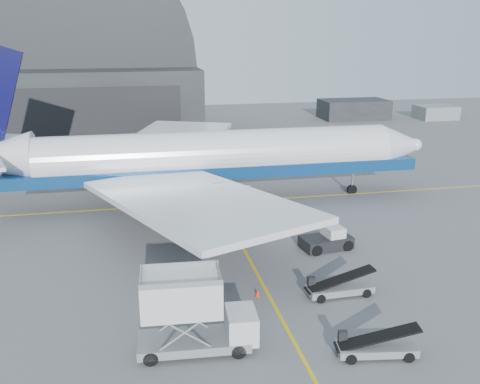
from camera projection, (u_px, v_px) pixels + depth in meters
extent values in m
plane|color=#565659|center=(262.00, 283.00, 40.14)|extent=(200.00, 200.00, 0.00)
cube|color=gold|center=(218.00, 202.00, 58.88)|extent=(80.00, 0.25, 0.02)
cube|color=gold|center=(269.00, 295.00, 38.26)|extent=(0.25, 40.00, 0.02)
cube|color=black|center=(55.00, 102.00, 95.09)|extent=(50.00, 28.00, 12.00)
cube|color=black|center=(44.00, 120.00, 82.16)|extent=(42.00, 0.40, 9.50)
cube|color=black|center=(353.00, 118.00, 114.95)|extent=(14.00, 8.00, 4.00)
cube|color=gray|center=(435.00, 119.00, 114.48)|extent=(8.00, 6.00, 2.80)
cylinder|color=white|center=(218.00, 154.00, 57.49)|extent=(37.64, 5.02, 5.02)
cone|color=white|center=(399.00, 146.00, 61.56)|extent=(4.60, 5.02, 5.02)
sphere|color=white|center=(415.00, 145.00, 61.96)|extent=(1.46, 1.46, 1.46)
cube|color=black|center=(389.00, 141.00, 61.14)|extent=(2.72, 2.30, 0.73)
cube|color=navy|center=(218.00, 168.00, 57.96)|extent=(43.91, 5.07, 1.25)
cube|color=white|center=(194.00, 200.00, 45.23)|extent=(19.28, 25.63, 1.53)
cube|color=white|center=(170.00, 142.00, 68.75)|extent=(19.28, 25.63, 1.53)
cylinder|color=gray|center=(222.00, 202.00, 50.24)|extent=(5.44, 2.82, 2.82)
cylinder|color=gray|center=(199.00, 161.00, 65.92)|extent=(5.44, 2.82, 2.82)
cylinder|color=#A5A5AA|center=(352.00, 181.00, 61.67)|extent=(0.29, 0.29, 2.93)
cylinder|color=black|center=(352.00, 190.00, 61.95)|extent=(1.15, 0.37, 1.15)
cylinder|color=black|center=(204.00, 207.00, 55.36)|extent=(1.36, 0.47, 1.36)
cylinder|color=black|center=(196.00, 189.00, 61.63)|extent=(1.36, 0.47, 1.36)
cube|color=gray|center=(194.00, 341.00, 31.50)|extent=(6.69, 3.02, 0.55)
cube|color=silver|center=(241.00, 325.00, 31.63)|extent=(1.90, 2.61, 1.74)
cube|color=black|center=(255.00, 320.00, 31.66)|extent=(0.22, 2.07, 0.98)
cube|color=silver|center=(181.00, 295.00, 30.51)|extent=(4.74, 3.00, 2.18)
cylinder|color=black|center=(239.00, 351.00, 30.80)|extent=(0.89, 0.38, 0.87)
cylinder|color=black|center=(234.00, 330.00, 32.97)|extent=(0.89, 0.38, 0.87)
cylinder|color=black|center=(151.00, 358.00, 30.13)|extent=(0.89, 0.38, 0.87)
cylinder|color=black|center=(151.00, 336.00, 32.30)|extent=(0.89, 0.38, 0.87)
cube|color=black|center=(326.00, 242.00, 46.32)|extent=(4.63, 3.02, 0.97)
cube|color=silver|center=(333.00, 232.00, 46.29)|extent=(1.80, 2.15, 0.97)
cylinder|color=black|center=(348.00, 246.00, 45.91)|extent=(1.02, 0.53, 0.97)
cylinder|color=black|center=(335.00, 237.00, 47.84)|extent=(1.02, 0.53, 0.97)
cylinder|color=black|center=(316.00, 251.00, 44.89)|extent=(1.02, 0.53, 0.97)
cylinder|color=black|center=(305.00, 242.00, 46.82)|extent=(1.02, 0.53, 0.97)
cube|color=gray|center=(376.00, 348.00, 31.03)|extent=(4.77, 2.24, 0.47)
cube|color=black|center=(377.00, 337.00, 30.82)|extent=(4.99, 1.77, 1.33)
cube|color=black|center=(343.00, 336.00, 31.33)|extent=(0.58, 0.49, 0.63)
cylinder|color=black|center=(409.00, 357.00, 30.46)|extent=(0.66, 0.35, 0.63)
cylinder|color=black|center=(400.00, 343.00, 31.86)|extent=(0.66, 0.35, 0.63)
cylinder|color=black|center=(351.00, 359.00, 30.29)|extent=(0.66, 0.35, 0.63)
cylinder|color=black|center=(345.00, 344.00, 31.69)|extent=(0.66, 0.35, 0.63)
cube|color=gray|center=(340.00, 289.00, 38.12)|extent=(4.81, 1.79, 0.49)
cube|color=black|center=(340.00, 279.00, 37.90)|extent=(5.09, 1.27, 1.38)
cube|color=black|center=(311.00, 281.00, 38.08)|extent=(0.56, 0.45, 0.65)
cylinder|color=black|center=(366.00, 293.00, 37.86)|extent=(0.66, 0.29, 0.65)
cylinder|color=black|center=(357.00, 284.00, 39.26)|extent=(0.66, 0.29, 0.65)
cylinder|color=black|center=(321.00, 299.00, 37.07)|extent=(0.66, 0.29, 0.65)
cylinder|color=black|center=(313.00, 289.00, 38.48)|extent=(0.66, 0.29, 0.65)
cube|color=red|center=(258.00, 296.00, 38.14)|extent=(0.34, 0.34, 0.03)
cone|color=red|center=(258.00, 293.00, 38.08)|extent=(0.34, 0.34, 0.49)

